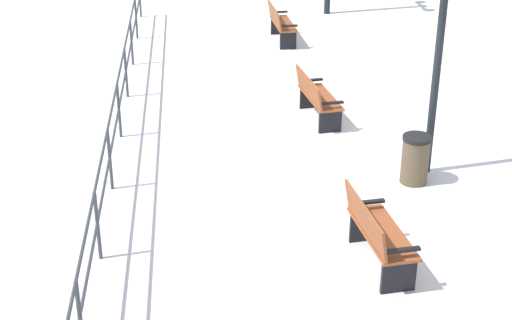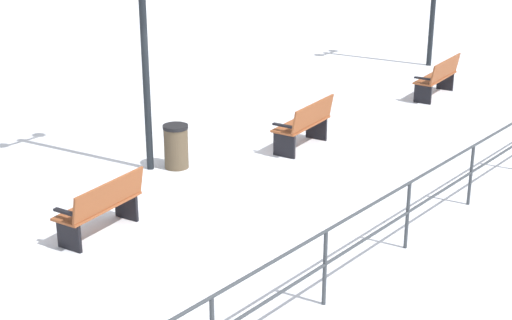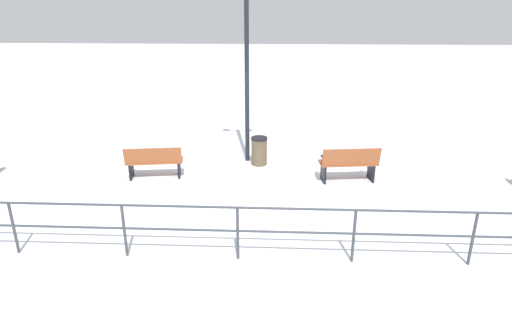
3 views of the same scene
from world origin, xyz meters
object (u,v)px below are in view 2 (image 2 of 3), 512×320
object	(u,v)px
bench_nearest	(439,77)
bench_third	(102,206)
bench_second	(305,124)
trash_bin	(176,146)

from	to	relation	value
bench_nearest	bench_third	bearing A→B (deg)	82.37
bench_nearest	bench_second	xyz separation A→B (m)	(0.22, 4.81, 0.00)
bench_nearest	bench_second	bearing A→B (deg)	80.99
bench_nearest	trash_bin	world-z (taller)	bench_nearest
bench_second	bench_third	distance (m)	4.81
bench_second	bench_third	size ratio (longest dim) A/B	1.01
bench_third	trash_bin	bearing A→B (deg)	-74.77
bench_second	bench_nearest	bearing A→B (deg)	-99.68
trash_bin	bench_third	bearing A→B (deg)	113.56
bench_nearest	bench_third	size ratio (longest dim) A/B	1.12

